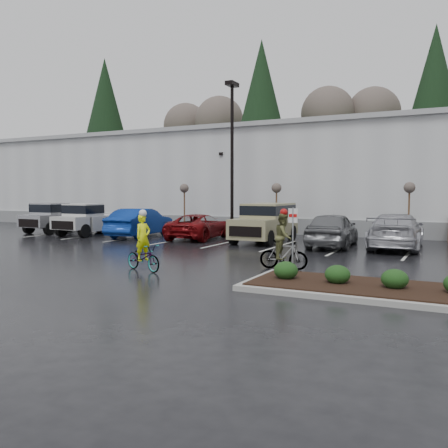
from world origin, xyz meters
The scene contains 22 objects.
ground centered at (0.00, 0.00, 0.00)m, with size 120.00×120.00×0.00m, color black.
warehouse centered at (0.00, 21.99, 3.65)m, with size 60.50×15.50×7.20m.
wooded_ridge centered at (0.00, 45.00, 3.00)m, with size 80.00×25.00×6.00m, color #2C431C.
lamppost centered at (-4.00, 12.00, 5.69)m, with size 0.50×1.00×9.22m.
sapling_west centered at (-8.00, 13.00, 2.73)m, with size 0.60×0.60×3.20m.
sapling_mid centered at (-1.50, 13.00, 2.73)m, with size 0.60×0.60×3.20m.
sapling_east centered at (6.00, 13.00, 2.73)m, with size 0.60×0.60×3.20m.
curb_island centered at (7.00, -1.00, 0.07)m, with size 8.00×3.00×0.15m, color gray.
mulch_bed centered at (7.00, -1.00, 0.17)m, with size 7.60×2.60×0.04m, color black.
shrub_a centered at (4.00, -1.00, 0.41)m, with size 0.70×0.70×0.52m, color #193512.
shrub_b centered at (5.50, -1.00, 0.41)m, with size 0.70×0.70×0.52m, color #193512.
shrub_c centered at (7.00, -1.00, 0.41)m, with size 0.70×0.70×0.52m, color #193512.
fire_lane_sign centered at (3.80, 0.20, 1.41)m, with size 0.30×0.05×2.20m.
pickup_silver centered at (-15.14, 9.03, 0.98)m, with size 2.10×5.20×1.96m, color #96969D, non-canonical shape.
pickup_white centered at (-11.96, 8.67, 0.98)m, with size 2.10×5.20×1.96m, color #BAB9B6, non-canonical shape.
car_blue centered at (-8.45, 8.75, 0.84)m, with size 1.79×5.13×1.69m, color navy.
car_red centered at (-4.77, 9.34, 0.71)m, with size 2.34×5.08×1.41m, color maroon.
suv_tan centered at (-0.85, 9.46, 1.03)m, with size 2.20×5.10×2.06m, color gray, non-canonical shape.
car_grey centered at (2.92, 8.88, 0.85)m, with size 2.00×4.97×1.69m, color slate.
car_far_silver centered at (5.78, 9.47, 0.83)m, with size 2.33×5.73×1.66m, color #B5B6BD.
cyclist_hivis centered at (-1.14, -0.91, 0.66)m, with size 1.83×1.08×2.09m.
cyclist_olive centered at (3.04, 1.50, 0.78)m, with size 1.67×0.82×2.11m.
Camera 1 is at (8.51, -13.98, 2.72)m, focal length 38.00 mm.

